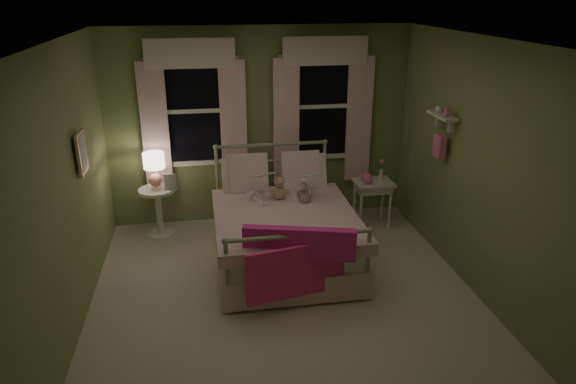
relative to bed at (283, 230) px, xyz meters
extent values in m
plane|color=silver|center=(-0.11, -0.80, -0.38)|extent=(4.20, 4.20, 0.00)
plane|color=white|center=(-0.11, -0.80, 2.22)|extent=(4.20, 4.20, 0.00)
plane|color=#819459|center=(-0.11, 1.30, 0.92)|extent=(4.00, 0.00, 4.00)
plane|color=#819459|center=(-0.11, -2.90, 0.92)|extent=(4.00, 0.00, 4.00)
plane|color=#819459|center=(-2.11, -0.80, 0.92)|extent=(0.00, 4.20, 4.20)
plane|color=#819459|center=(1.89, -0.80, 0.92)|extent=(0.00, 4.20, 4.20)
cube|color=white|center=(0.00, -0.03, 0.04)|extent=(1.44, 1.94, 0.26)
cube|color=white|center=(0.00, -0.03, -0.20)|extent=(1.54, 2.02, 0.30)
cube|color=white|center=(0.00, -0.18, 0.22)|extent=(1.58, 1.75, 0.14)
cylinder|color=#9EB793|center=(-0.69, -0.03, -0.08)|extent=(0.04, 1.90, 0.04)
cylinder|color=#9EB793|center=(0.69, -0.03, -0.08)|extent=(0.04, 1.90, 0.04)
cylinder|color=#9EB793|center=(-0.71, 0.94, 0.19)|extent=(0.04, 0.04, 1.15)
cylinder|color=#9EB793|center=(0.71, 0.94, 0.19)|extent=(0.04, 0.04, 1.15)
sphere|color=#9EB793|center=(-0.71, 0.94, 0.77)|extent=(0.07, 0.07, 0.07)
sphere|color=#9EB793|center=(0.71, 0.94, 0.77)|extent=(0.07, 0.07, 0.07)
cylinder|color=#9EB793|center=(0.00, 0.94, 0.77)|extent=(1.42, 0.04, 0.04)
cylinder|color=#9EB793|center=(0.00, 0.94, 0.55)|extent=(1.38, 0.03, 0.03)
cylinder|color=#9EB793|center=(-0.71, -1.00, 0.02)|extent=(0.04, 0.04, 0.80)
cylinder|color=#9EB793|center=(0.71, -1.00, 0.02)|extent=(0.04, 0.04, 0.80)
sphere|color=#9EB793|center=(-0.71, -1.00, 0.42)|extent=(0.07, 0.07, 0.07)
sphere|color=#9EB793|center=(0.71, -1.00, 0.42)|extent=(0.07, 0.07, 0.07)
cylinder|color=#9EB793|center=(0.00, -1.00, 0.42)|extent=(1.42, 0.04, 0.04)
cube|color=white|center=(-0.38, 0.67, 0.42)|extent=(0.55, 0.32, 0.57)
cube|color=white|center=(0.38, 0.67, 0.42)|extent=(0.55, 0.32, 0.57)
cube|color=white|center=(-0.33, 0.67, 0.50)|extent=(0.48, 0.30, 0.51)
cube|color=white|center=(0.33, 0.67, 0.50)|extent=(0.48, 0.30, 0.51)
cube|color=#DE2B8D|center=(0.00, -1.00, 0.34)|extent=(1.09, 0.38, 0.32)
cube|color=#FE318E|center=(0.00, -1.07, 0.07)|extent=(1.09, 0.25, 0.55)
imported|color=#F7D1DD|center=(-0.28, 0.42, 0.56)|extent=(0.30, 0.23, 0.75)
imported|color=#F7D1DD|center=(0.28, 0.42, 0.54)|extent=(0.36, 0.29, 0.71)
imported|color=beige|center=(-0.28, 0.17, 0.58)|extent=(0.23, 0.18, 0.26)
imported|color=beige|center=(0.28, 0.17, 0.54)|extent=(0.23, 0.19, 0.26)
sphere|color=tan|center=(0.00, 0.27, 0.37)|extent=(0.17, 0.17, 0.17)
sphere|color=tan|center=(0.00, 0.25, 0.51)|extent=(0.12, 0.12, 0.12)
sphere|color=tan|center=(-0.04, 0.25, 0.56)|extent=(0.05, 0.05, 0.05)
sphere|color=tan|center=(0.04, 0.25, 0.56)|extent=(0.05, 0.05, 0.05)
sphere|color=tan|center=(-0.08, 0.24, 0.39)|extent=(0.07, 0.07, 0.07)
sphere|color=tan|center=(0.08, 0.24, 0.39)|extent=(0.07, 0.07, 0.07)
sphere|color=#8C6B51|center=(0.00, 0.20, 0.50)|extent=(0.04, 0.04, 0.04)
cylinder|color=white|center=(-1.48, 0.90, 0.25)|extent=(0.46, 0.46, 0.04)
cylinder|color=white|center=(-1.48, 0.90, -0.06)|extent=(0.08, 0.08, 0.60)
cylinder|color=white|center=(-1.48, 0.90, -0.37)|extent=(0.34, 0.34, 0.03)
sphere|color=pink|center=(-1.48, 0.90, 0.39)|extent=(0.18, 0.18, 0.18)
cylinder|color=pink|center=(-1.48, 0.90, 0.51)|extent=(0.03, 0.03, 0.11)
cylinder|color=#FFEAC6|center=(-1.48, 0.90, 0.65)|extent=(0.27, 0.27, 0.19)
imported|color=beige|center=(-1.38, 0.82, 0.27)|extent=(0.20, 0.25, 0.02)
cube|color=white|center=(1.32, 0.71, 0.25)|extent=(0.50, 0.40, 0.04)
cube|color=white|center=(1.32, 0.71, 0.18)|extent=(0.44, 0.34, 0.08)
cylinder|color=white|center=(1.12, 0.56, -0.07)|extent=(0.04, 0.04, 0.60)
cylinder|color=white|center=(1.52, 0.56, -0.07)|extent=(0.04, 0.04, 0.60)
cylinder|color=white|center=(1.12, 0.86, -0.07)|extent=(0.04, 0.04, 0.60)
cylinder|color=white|center=(1.52, 0.86, -0.07)|extent=(0.04, 0.04, 0.60)
sphere|color=pink|center=(1.22, 0.71, 0.33)|extent=(0.14, 0.14, 0.14)
cube|color=pink|center=(1.22, 0.62, 0.31)|extent=(0.11, 0.07, 0.04)
cylinder|color=white|center=(1.44, 0.76, 0.34)|extent=(0.05, 0.05, 0.14)
cylinder|color=#4C7F3F|center=(1.44, 0.76, 0.45)|extent=(0.01, 0.01, 0.12)
sphere|color=pink|center=(1.44, 0.76, 0.52)|extent=(0.06, 0.06, 0.06)
cube|color=black|center=(-0.96, 1.28, 1.17)|extent=(0.76, 0.02, 1.35)
cube|color=white|center=(-0.96, 1.26, 1.87)|extent=(0.84, 0.05, 0.06)
cube|color=white|center=(-0.96, 1.26, 0.47)|extent=(0.84, 0.05, 0.06)
cube|color=white|center=(-1.36, 1.26, 1.17)|extent=(0.06, 0.05, 1.40)
cube|color=white|center=(-0.56, 1.26, 1.17)|extent=(0.06, 0.05, 1.40)
cube|color=white|center=(-0.96, 1.26, 1.17)|extent=(0.76, 0.04, 0.05)
cube|color=silver|center=(-1.46, 1.22, 0.97)|extent=(0.34, 0.06, 1.70)
cube|color=white|center=(-0.46, 1.22, 0.97)|extent=(0.34, 0.06, 1.70)
cube|color=white|center=(-0.96, 1.20, 1.90)|extent=(1.10, 0.08, 0.36)
cylinder|color=white|center=(-0.96, 1.24, 1.84)|extent=(1.20, 0.03, 0.03)
cube|color=black|center=(0.74, 1.28, 1.17)|extent=(0.76, 0.02, 1.35)
cube|color=white|center=(0.74, 1.26, 1.87)|extent=(0.84, 0.05, 0.06)
cube|color=white|center=(0.74, 1.26, 0.47)|extent=(0.84, 0.05, 0.06)
cube|color=white|center=(0.34, 1.26, 1.17)|extent=(0.06, 0.05, 1.40)
cube|color=white|center=(1.14, 1.26, 1.17)|extent=(0.06, 0.05, 1.40)
cube|color=white|center=(0.74, 1.26, 1.17)|extent=(0.76, 0.04, 0.05)
cube|color=silver|center=(0.24, 1.22, 0.97)|extent=(0.34, 0.06, 1.70)
cube|color=white|center=(1.24, 1.22, 0.97)|extent=(0.34, 0.06, 1.70)
cube|color=white|center=(0.74, 1.20, 1.90)|extent=(1.10, 0.08, 0.36)
cylinder|color=white|center=(0.74, 1.24, 1.84)|extent=(1.20, 0.03, 0.03)
cube|color=white|center=(1.78, -0.10, 1.32)|extent=(0.15, 0.50, 0.03)
cube|color=white|center=(1.82, -0.25, 1.24)|extent=(0.06, 0.03, 0.14)
cube|color=white|center=(1.82, 0.05, 1.24)|extent=(0.06, 0.03, 0.14)
cylinder|color=pink|center=(1.78, -0.20, 1.39)|extent=(0.06, 0.06, 0.10)
sphere|color=white|center=(1.78, 0.00, 1.37)|extent=(0.08, 0.08, 0.08)
cube|color=pink|center=(1.79, -0.10, 0.97)|extent=(0.08, 0.18, 0.26)
cube|color=beige|center=(-2.06, -0.20, 1.12)|extent=(0.03, 0.32, 0.42)
cube|color=silver|center=(-2.04, -0.20, 1.12)|extent=(0.01, 0.25, 0.34)
camera|label=1|loc=(-0.85, -5.35, 2.64)|focal=32.00mm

